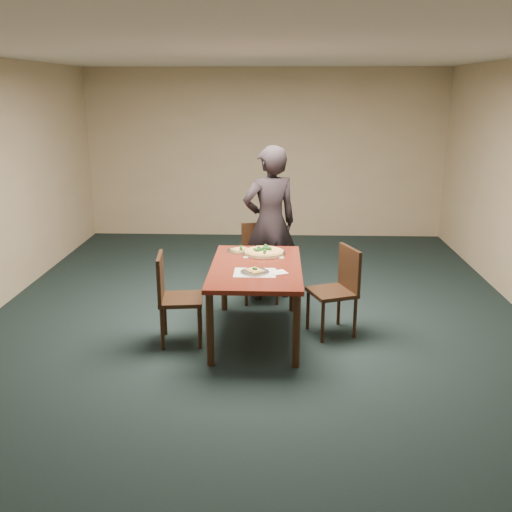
{
  "coord_description": "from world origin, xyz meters",
  "views": [
    {
      "loc": [
        0.21,
        -5.66,
        2.44
      ],
      "look_at": [
        0.0,
        -0.23,
        0.85
      ],
      "focal_mm": 40.0,
      "sensor_mm": 36.0,
      "label": 1
    }
  ],
  "objects_px": {
    "dining_table": "(256,274)",
    "slice_plate_far": "(240,250)",
    "chair_left": "(173,293)",
    "chair_right": "(339,286)",
    "pizza_pan": "(264,252)",
    "slice_plate_near": "(255,271)",
    "diner": "(270,224)",
    "chair_far": "(260,257)"
  },
  "relations": [
    {
      "from": "diner",
      "to": "slice_plate_far",
      "type": "relative_size",
      "value": 6.56
    },
    {
      "from": "diner",
      "to": "pizza_pan",
      "type": "xyz_separation_m",
      "value": [
        -0.05,
        -0.71,
        -0.14
      ]
    },
    {
      "from": "chair_far",
      "to": "pizza_pan",
      "type": "xyz_separation_m",
      "value": [
        0.07,
        -0.68,
        0.26
      ]
    },
    {
      "from": "chair_left",
      "to": "pizza_pan",
      "type": "bearing_deg",
      "value": -61.63
    },
    {
      "from": "slice_plate_far",
      "to": "chair_left",
      "type": "bearing_deg",
      "value": -130.43
    },
    {
      "from": "dining_table",
      "to": "diner",
      "type": "height_order",
      "value": "diner"
    },
    {
      "from": "diner",
      "to": "slice_plate_near",
      "type": "relative_size",
      "value": 6.56
    },
    {
      "from": "chair_right",
      "to": "diner",
      "type": "distance_m",
      "value": 1.33
    },
    {
      "from": "dining_table",
      "to": "chair_right",
      "type": "height_order",
      "value": "chair_right"
    },
    {
      "from": "chair_far",
      "to": "dining_table",
      "type": "bearing_deg",
      "value": -97.28
    },
    {
      "from": "chair_far",
      "to": "slice_plate_far",
      "type": "height_order",
      "value": "chair_far"
    },
    {
      "from": "chair_left",
      "to": "chair_right",
      "type": "relative_size",
      "value": 1.0
    },
    {
      "from": "dining_table",
      "to": "diner",
      "type": "distance_m",
      "value": 1.17
    },
    {
      "from": "chair_left",
      "to": "chair_right",
      "type": "bearing_deg",
      "value": -86.65
    },
    {
      "from": "pizza_pan",
      "to": "chair_far",
      "type": "bearing_deg",
      "value": 95.66
    },
    {
      "from": "pizza_pan",
      "to": "chair_right",
      "type": "bearing_deg",
      "value": -22.73
    },
    {
      "from": "chair_left",
      "to": "diner",
      "type": "bearing_deg",
      "value": -41.82
    },
    {
      "from": "dining_table",
      "to": "chair_right",
      "type": "relative_size",
      "value": 1.65
    },
    {
      "from": "slice_plate_near",
      "to": "dining_table",
      "type": "bearing_deg",
      "value": 89.3
    },
    {
      "from": "slice_plate_near",
      "to": "slice_plate_far",
      "type": "relative_size",
      "value": 1.0
    },
    {
      "from": "chair_right",
      "to": "slice_plate_far",
      "type": "xyz_separation_m",
      "value": [
        -1.04,
        0.43,
        0.25
      ]
    },
    {
      "from": "dining_table",
      "to": "diner",
      "type": "bearing_deg",
      "value": 83.87
    },
    {
      "from": "pizza_pan",
      "to": "slice_plate_far",
      "type": "height_order",
      "value": "pizza_pan"
    },
    {
      "from": "pizza_pan",
      "to": "slice_plate_far",
      "type": "relative_size",
      "value": 1.64
    },
    {
      "from": "chair_left",
      "to": "slice_plate_near",
      "type": "bearing_deg",
      "value": -99.26
    },
    {
      "from": "dining_table",
      "to": "slice_plate_far",
      "type": "bearing_deg",
      "value": 110.38
    },
    {
      "from": "chair_left",
      "to": "diner",
      "type": "height_order",
      "value": "diner"
    },
    {
      "from": "diner",
      "to": "slice_plate_near",
      "type": "distance_m",
      "value": 1.38
    },
    {
      "from": "pizza_pan",
      "to": "slice_plate_near",
      "type": "relative_size",
      "value": 1.64
    },
    {
      "from": "chair_far",
      "to": "chair_right",
      "type": "height_order",
      "value": "same"
    },
    {
      "from": "chair_right",
      "to": "pizza_pan",
      "type": "xyz_separation_m",
      "value": [
        -0.78,
        0.33,
        0.26
      ]
    },
    {
      "from": "dining_table",
      "to": "chair_left",
      "type": "bearing_deg",
      "value": -166.57
    },
    {
      "from": "slice_plate_far",
      "to": "diner",
      "type": "bearing_deg",
      "value": 62.27
    },
    {
      "from": "chair_right",
      "to": "pizza_pan",
      "type": "bearing_deg",
      "value": -133.91
    },
    {
      "from": "slice_plate_near",
      "to": "slice_plate_far",
      "type": "distance_m",
      "value": 0.78
    },
    {
      "from": "chair_far",
      "to": "slice_plate_near",
      "type": "distance_m",
      "value": 1.35
    },
    {
      "from": "dining_table",
      "to": "slice_plate_far",
      "type": "relative_size",
      "value": 5.36
    },
    {
      "from": "dining_table",
      "to": "chair_far",
      "type": "xyz_separation_m",
      "value": [
        0.0,
        1.1,
        -0.14
      ]
    },
    {
      "from": "chair_right",
      "to": "slice_plate_near",
      "type": "bearing_deg",
      "value": -89.92
    },
    {
      "from": "dining_table",
      "to": "chair_right",
      "type": "xyz_separation_m",
      "value": [
        0.85,
        0.1,
        -0.14
      ]
    },
    {
      "from": "diner",
      "to": "slice_plate_far",
      "type": "distance_m",
      "value": 0.7
    },
    {
      "from": "chair_right",
      "to": "slice_plate_near",
      "type": "relative_size",
      "value": 3.25
    }
  ]
}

